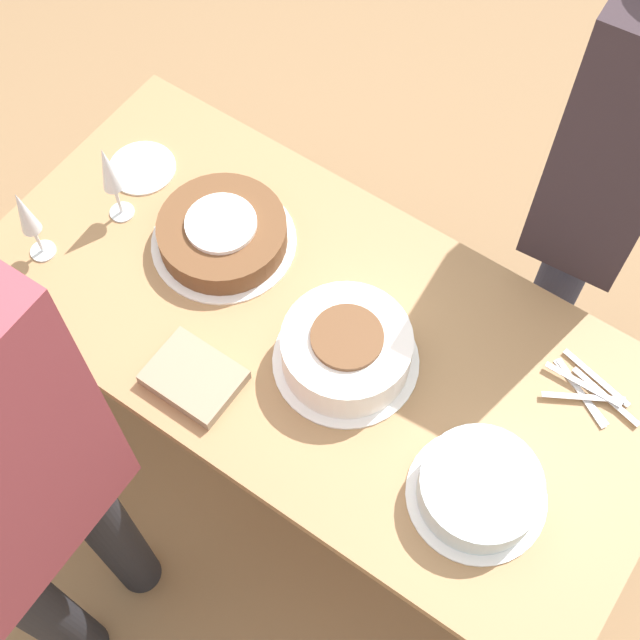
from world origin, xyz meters
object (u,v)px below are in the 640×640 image
object	(u,v)px
cake_front_chocolate	(223,233)
wine_glass_far	(25,215)
wine_glass_near	(109,172)
person_cutting	(621,153)
cake_center_white	(346,350)
cake_back_decorated	(479,489)

from	to	relation	value
cake_front_chocolate	wine_glass_far	world-z (taller)	wine_glass_far
wine_glass_near	person_cutting	xyz separation A→B (m)	(-0.89, -0.63, 0.06)
cake_center_white	cake_back_decorated	world-z (taller)	cake_center_white
cake_center_white	person_cutting	distance (m)	0.71
wine_glass_near	cake_front_chocolate	bearing A→B (deg)	-164.16
cake_back_decorated	person_cutting	world-z (taller)	person_cutting
cake_front_chocolate	person_cutting	distance (m)	0.87
cake_center_white	cake_back_decorated	bearing A→B (deg)	165.27
cake_center_white	cake_back_decorated	xyz separation A→B (m)	(-0.37, 0.10, -0.01)
cake_front_chocolate	person_cutting	xyz separation A→B (m)	(-0.65, -0.56, 0.17)
cake_center_white	wine_glass_far	distance (m)	0.74
cake_back_decorated	wine_glass_far	size ratio (longest dim) A/B	1.28
cake_back_decorated	cake_center_white	bearing A→B (deg)	-14.73
wine_glass_near	wine_glass_far	world-z (taller)	wine_glass_near
cake_back_decorated	cake_front_chocolate	bearing A→B (deg)	-13.88
cake_front_chocolate	cake_back_decorated	bearing A→B (deg)	166.12
cake_center_white	wine_glass_far	world-z (taller)	wine_glass_far
cake_front_chocolate	wine_glass_far	distance (m)	0.42
cake_back_decorated	wine_glass_near	size ratio (longest dim) A/B	1.21
cake_center_white	wine_glass_far	size ratio (longest dim) A/B	1.44
cake_center_white	cake_front_chocolate	bearing A→B (deg)	-13.07
cake_center_white	wine_glass_near	world-z (taller)	wine_glass_near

